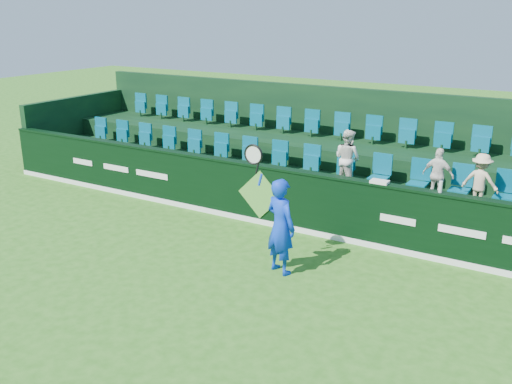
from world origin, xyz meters
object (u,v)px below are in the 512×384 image
Objects in this scene: spectator_left at (347,158)px; spectator_middle at (438,175)px; tennis_player at (280,225)px; towel at (380,182)px; drinks_bottle at (441,187)px; spectator_right at (480,181)px.

spectator_middle is at bearing -161.55° from spectator_left.
spectator_middle is at bearing 57.70° from tennis_player.
drinks_bottle reaches higher than towel.
spectator_middle is 3.23× the size of towel.
tennis_player is 2.34m from towel.
tennis_player is 1.84× the size of spectator_left.
spectator_left is 1.99m from spectator_middle.
spectator_middle is 1.17m from drinks_bottle.
spectator_left is 3.74× the size of towel.
spectator_right is 3.21× the size of towel.
spectator_right is at bearing -161.55° from spectator_left.
spectator_right reaches higher than towel.
drinks_bottle is at bearing 0.00° from towel.
spectator_left is 1.17× the size of spectator_right.
towel is at bearing 60.80° from tennis_player.
tennis_player reaches higher than drinks_bottle.
tennis_player is at bearing 57.01° from spectator_right.
drinks_bottle is (2.28, 2.00, 0.56)m from tennis_player.
towel is at bearing 180.00° from drinks_bottle.
spectator_middle is at bearing 105.53° from drinks_bottle.
spectator_left is 1.60m from towel.
spectator_middle is 5.12× the size of drinks_bottle.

